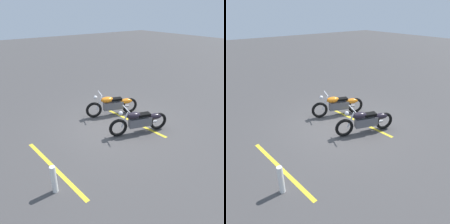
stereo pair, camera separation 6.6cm
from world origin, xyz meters
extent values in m
plane|color=#474444|center=(0.00, 0.00, 0.00)|extent=(60.00, 60.00, 0.00)
torus|color=black|center=(0.37, -1.12, 0.34)|extent=(0.67, 0.33, 0.67)
torus|color=black|center=(-1.11, -0.61, 0.34)|extent=(0.67, 0.33, 0.67)
cube|color=#59595E|center=(-0.42, -0.85, 0.42)|extent=(0.87, 0.49, 0.32)
ellipsoid|color=orange|center=(-0.16, -0.94, 0.72)|extent=(0.58, 0.44, 0.24)
ellipsoid|color=orange|center=(-0.95, -0.66, 0.56)|extent=(0.61, 0.41, 0.22)
cube|color=black|center=(-0.54, -0.81, 0.70)|extent=(0.49, 0.37, 0.09)
cylinder|color=silver|center=(0.15, -1.05, 0.60)|extent=(0.27, 0.14, 0.56)
cylinder|color=silver|center=(0.10, -1.03, 1.02)|extent=(0.24, 0.60, 0.04)
sphere|color=silver|center=(0.29, -1.10, 0.88)|extent=(0.15, 0.15, 0.15)
cylinder|color=silver|center=(-0.84, -0.85, 0.26)|extent=(0.69, 0.32, 0.09)
torus|color=black|center=(0.48, 0.62, 0.34)|extent=(0.67, 0.32, 0.67)
torus|color=black|center=(-1.00, 1.11, 0.34)|extent=(0.67, 0.32, 0.67)
cube|color=#59595E|center=(-0.31, 0.88, 0.42)|extent=(0.87, 0.47, 0.32)
ellipsoid|color=black|center=(-0.05, 0.80, 0.72)|extent=(0.58, 0.43, 0.24)
ellipsoid|color=black|center=(-0.85, 1.06, 0.56)|extent=(0.61, 0.40, 0.22)
cube|color=black|center=(-0.43, 0.92, 0.70)|extent=(0.49, 0.37, 0.09)
cylinder|color=silver|center=(0.26, 0.69, 0.60)|extent=(0.27, 0.14, 0.56)
cylinder|color=silver|center=(0.21, 0.71, 1.02)|extent=(0.23, 0.60, 0.04)
sphere|color=silver|center=(0.40, 0.64, 0.88)|extent=(0.15, 0.15, 0.15)
cylinder|color=silver|center=(-0.73, 0.87, 0.26)|extent=(0.69, 0.31, 0.09)
cylinder|color=white|center=(3.30, 1.71, 0.38)|extent=(0.14, 0.14, 0.76)
cube|color=yellow|center=(-0.66, 0.12, 0.00)|extent=(0.43, 3.20, 0.01)
cube|color=yellow|center=(2.98, 0.88, 0.00)|extent=(0.43, 3.20, 0.01)
camera|label=1|loc=(4.55, 5.72, 4.06)|focal=34.63mm
camera|label=2|loc=(4.60, 5.68, 4.06)|focal=34.63mm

